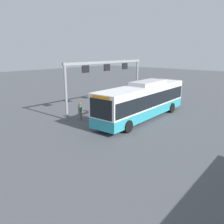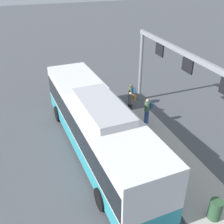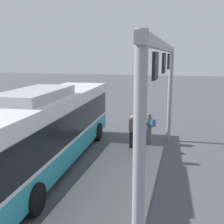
{
  "view_description": "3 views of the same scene",
  "coord_description": "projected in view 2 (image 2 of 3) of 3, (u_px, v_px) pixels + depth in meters",
  "views": [
    {
      "loc": [
        17.72,
        12.0,
        6.18
      ],
      "look_at": [
        4.18,
        -0.12,
        1.41
      ],
      "focal_mm": 37.41,
      "sensor_mm": 36.0,
      "label": 1
    },
    {
      "loc": [
        -11.52,
        3.27,
        9.23
      ],
      "look_at": [
        2.04,
        -1.6,
        1.1
      ],
      "focal_mm": 43.15,
      "sensor_mm": 36.0,
      "label": 2
    },
    {
      "loc": [
        -10.63,
        -5.62,
        4.75
      ],
      "look_at": [
        3.54,
        -1.97,
        1.81
      ],
      "focal_mm": 44.95,
      "sensor_mm": 36.0,
      "label": 3
    }
  ],
  "objects": [
    {
      "name": "platform_curb",
      "position": [
        165.0,
        154.0,
        14.59
      ],
      "size": [
        10.0,
        2.8,
        0.16
      ],
      "primitive_type": "cube",
      "color": "#B2ADA3",
      "rests_on": "ground"
    },
    {
      "name": "bus_main",
      "position": [
        96.0,
        123.0,
        14.05
      ],
      "size": [
        12.02,
        3.21,
        3.46
      ],
      "rotation": [
        0.0,
        0.0,
        0.06
      ],
      "color": "teal",
      "rests_on": "ground"
    },
    {
      "name": "person_waiting_near",
      "position": [
        131.0,
        103.0,
        17.75
      ],
      "size": [
        0.49,
        0.6,
        1.67
      ],
      "rotation": [
        0.0,
        0.0,
        1.98
      ],
      "color": "black",
      "rests_on": "platform_curb"
    },
    {
      "name": "person_boarding",
      "position": [
        131.0,
        94.0,
        19.2
      ],
      "size": [
        0.54,
        0.61,
        1.67
      ],
      "rotation": [
        0.0,
        0.0,
        1.01
      ],
      "color": "slate",
      "rests_on": "ground"
    },
    {
      "name": "ground_plane",
      "position": [
        97.0,
        151.0,
        14.94
      ],
      "size": [
        120.0,
        120.0,
        0.0
      ],
      "primitive_type": "plane",
      "color": "#4C4F54"
    },
    {
      "name": "person_waiting_mid",
      "position": [
        147.0,
        110.0,
        16.87
      ],
      "size": [
        0.36,
        0.54,
        1.67
      ],
      "rotation": [
        0.0,
        0.0,
        1.64
      ],
      "color": "#334C8C",
      "rests_on": "platform_curb"
    },
    {
      "name": "platform_sign_gantry",
      "position": [
        186.0,
        77.0,
        14.19
      ],
      "size": [
        11.25,
        0.24,
        5.2
      ],
      "color": "gray",
      "rests_on": "ground"
    },
    {
      "name": "trash_bin",
      "position": [
        215.0,
        209.0,
        10.68
      ],
      "size": [
        0.52,
        0.52,
        0.9
      ],
      "primitive_type": "cylinder",
      "color": "#2D5133",
      "rests_on": "platform_curb"
    }
  ]
}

